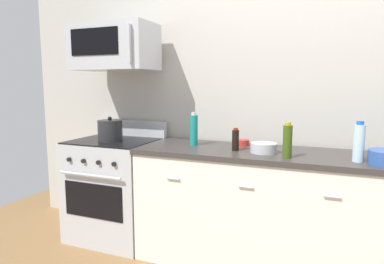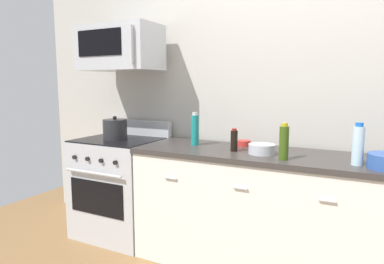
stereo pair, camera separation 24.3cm
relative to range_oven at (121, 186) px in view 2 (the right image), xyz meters
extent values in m
cube|color=#B7B2A8|center=(1.58, 0.41, 0.88)|extent=(5.49, 0.10, 2.70)
cube|color=silver|center=(1.58, 0.00, -0.03)|extent=(2.37, 0.62, 0.88)
cube|color=#383330|center=(1.58, 0.00, 0.43)|extent=(2.40, 0.65, 0.04)
cylinder|color=silver|center=(0.75, -0.33, 0.25)|extent=(0.10, 0.02, 0.02)
cylinder|color=silver|center=(1.30, -0.33, 0.25)|extent=(0.10, 0.02, 0.02)
cylinder|color=silver|center=(1.85, -0.33, 0.25)|extent=(0.10, 0.02, 0.02)
cube|color=#B7BABF|center=(0.00, 0.00, -0.01)|extent=(0.76, 0.64, 0.91)
cube|color=black|center=(0.00, -0.33, -0.02)|extent=(0.58, 0.01, 0.30)
cylinder|color=#B7BABF|center=(0.00, -0.36, 0.21)|extent=(0.61, 0.02, 0.02)
cube|color=#B7BABF|center=(0.00, 0.29, 0.52)|extent=(0.76, 0.06, 0.16)
cube|color=black|center=(0.00, 0.00, 0.45)|extent=(0.73, 0.61, 0.01)
cylinder|color=black|center=(-0.23, -0.34, 0.32)|extent=(0.04, 0.02, 0.04)
cylinder|color=black|center=(-0.08, -0.34, 0.32)|extent=(0.04, 0.02, 0.04)
cylinder|color=black|center=(0.08, -0.34, 0.32)|extent=(0.04, 0.02, 0.04)
cylinder|color=black|center=(0.23, -0.34, 0.32)|extent=(0.04, 0.02, 0.04)
cube|color=#B7BABF|center=(0.00, 0.05, 1.28)|extent=(0.74, 0.40, 0.40)
cube|color=black|center=(-0.06, -0.16, 1.31)|extent=(0.48, 0.01, 0.22)
cube|color=#B7BABF|center=(0.30, -0.17, 1.28)|extent=(0.02, 0.04, 0.30)
cylinder|color=#197F7A|center=(0.77, 0.04, 0.58)|extent=(0.07, 0.07, 0.25)
cylinder|color=beige|center=(0.77, 0.04, 0.71)|extent=(0.04, 0.04, 0.03)
cylinder|color=silver|center=(2.00, -0.13, 0.57)|extent=(0.07, 0.07, 0.24)
cylinder|color=blue|center=(2.00, -0.13, 0.71)|extent=(0.05, 0.05, 0.02)
cylinder|color=black|center=(1.15, -0.06, 0.53)|extent=(0.05, 0.05, 0.16)
cylinder|color=maroon|center=(1.15, -0.06, 0.62)|extent=(0.03, 0.03, 0.02)
cylinder|color=#385114|center=(1.55, -0.19, 0.56)|extent=(0.06, 0.06, 0.23)
cylinder|color=#B29919|center=(1.55, -0.19, 0.69)|extent=(0.04, 0.04, 0.02)
cylinder|color=#B2B5BA|center=(1.37, -0.06, 0.49)|extent=(0.20, 0.20, 0.07)
torus|color=#B2B5BA|center=(1.37, -0.06, 0.52)|extent=(0.20, 0.20, 0.01)
cylinder|color=#B2B5BA|center=(1.37, -0.06, 0.46)|extent=(0.11, 0.11, 0.01)
cylinder|color=#B72D28|center=(1.15, 0.19, 0.47)|extent=(0.11, 0.11, 0.05)
torus|color=#B72D28|center=(1.15, 0.19, 0.50)|extent=(0.11, 0.11, 0.01)
cylinder|color=#B72D28|center=(1.15, 0.19, 0.45)|extent=(0.06, 0.06, 0.01)
cylinder|color=#262628|center=(0.00, -0.05, 0.55)|extent=(0.22, 0.22, 0.19)
sphere|color=black|center=(0.00, -0.05, 0.65)|extent=(0.04, 0.04, 0.04)
camera|label=1|loc=(1.81, -2.57, 0.95)|focal=31.86mm
camera|label=2|loc=(2.03, -2.47, 0.95)|focal=31.86mm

